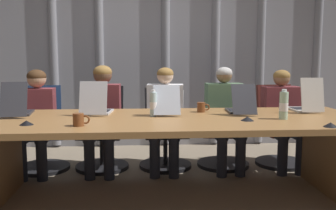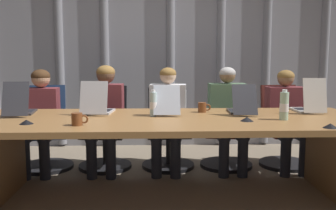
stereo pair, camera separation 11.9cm
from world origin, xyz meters
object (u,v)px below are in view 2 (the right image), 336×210
(office_chair_left_mid, at_px, (106,137))
(water_bottle_primary, at_px, (284,106))
(laptop_center, at_px, (166,108))
(office_chair_center, at_px, (168,137))
(office_chair_left_end, at_px, (46,137))
(conference_mic_left_side, at_px, (247,119))
(coffee_mug_far, at_px, (203,107))
(office_chair_right_end, at_px, (284,136))
(person_right_end, at_px, (287,113))
(coffee_mug_near, at_px, (78,119))
(water_bottle_secondary, at_px, (153,104))
(laptop_left_end, at_px, (20,108))
(conference_mic_middle, at_px, (26,122))
(laptop_right_end, at_px, (308,106))
(laptop_right_mid, at_px, (241,108))
(person_center, at_px, (168,113))
(person_right_mid, at_px, (228,112))
(office_chair_right_mid, at_px, (226,136))
(person_left_end, at_px, (40,114))
(conference_mic_right_side, at_px, (330,126))
(laptop_left_mid, at_px, (98,107))

(office_chair_left_mid, relative_size, water_bottle_primary, 3.61)
(laptop_center, bearing_deg, office_chair_center, -2.18)
(office_chair_left_end, xyz_separation_m, conference_mic_left_side, (2.01, -1.24, 0.41))
(office_chair_left_end, height_order, conference_mic_left_side, office_chair_left_end)
(coffee_mug_far, bearing_deg, office_chair_right_end, 34.26)
(person_right_end, bearing_deg, office_chair_left_mid, -94.13)
(office_chair_center, distance_m, coffee_mug_near, 1.64)
(water_bottle_secondary, xyz_separation_m, conference_mic_left_side, (0.78, -0.29, -0.09))
(laptop_left_end, height_order, conference_mic_middle, laptop_left_end)
(office_chair_left_mid, xyz_separation_m, water_bottle_primary, (1.66, -1.18, 0.51))
(laptop_right_end, bearing_deg, water_bottle_secondary, 97.61)
(laptop_right_end, height_order, coffee_mug_far, laptop_right_end)
(laptop_right_mid, height_order, conference_mic_left_side, laptop_right_mid)
(person_center, height_order, person_right_mid, person_right_mid)
(laptop_right_end, relative_size, office_chair_right_mid, 0.44)
(person_left_end, bearing_deg, water_bottle_primary, 63.99)
(coffee_mug_near, bearing_deg, office_chair_center, 61.54)
(office_chair_right_end, bearing_deg, water_bottle_secondary, -66.00)
(office_chair_right_end, bearing_deg, person_right_end, -19.07)
(conference_mic_left_side, bearing_deg, person_right_end, 56.25)
(laptop_left_end, distance_m, conference_mic_right_side, 2.67)
(water_bottle_secondary, distance_m, conference_mic_left_side, 0.83)
(water_bottle_secondary, xyz_separation_m, coffee_mug_near, (-0.59, -0.44, -0.06))
(person_left_end, height_order, coffee_mug_near, person_left_end)
(office_chair_left_mid, bearing_deg, conference_mic_middle, -13.51)
(person_right_mid, bearing_deg, office_chair_left_end, -95.32)
(conference_mic_middle, bearing_deg, conference_mic_right_side, -6.21)
(office_chair_right_end, bearing_deg, laptop_left_mid, -77.34)
(person_right_mid, bearing_deg, water_bottle_primary, 13.72)
(person_right_end, relative_size, water_bottle_primary, 4.36)
(laptop_right_end, distance_m, office_chair_left_mid, 2.22)
(laptop_right_end, bearing_deg, person_center, 66.12)
(office_chair_left_end, relative_size, person_right_end, 0.84)
(laptop_left_end, bearing_deg, water_bottle_primary, -106.62)
(laptop_left_mid, height_order, person_right_end, person_right_end)
(water_bottle_primary, xyz_separation_m, conference_mic_right_side, (0.22, -0.38, -0.10))
(office_chair_left_end, bearing_deg, water_bottle_secondary, 42.88)
(office_chair_left_end, xyz_separation_m, conference_mic_right_side, (2.56, -1.56, 0.41))
(office_chair_center, xyz_separation_m, person_right_end, (1.33, -0.16, 0.30))
(coffee_mug_near, distance_m, conference_mic_middle, 0.43)
(laptop_right_end, bearing_deg, office_chair_left_mid, 69.91)
(person_center, bearing_deg, coffee_mug_far, 34.58)
(person_center, bearing_deg, water_bottle_primary, 47.91)
(laptop_left_mid, height_order, conference_mic_middle, laptop_left_mid)
(water_bottle_primary, bearing_deg, person_right_mid, 104.74)
(laptop_right_mid, bearing_deg, water_bottle_primary, -141.02)
(water_bottle_secondary, height_order, conference_mic_left_side, water_bottle_secondary)
(person_center, distance_m, water_bottle_primary, 1.41)
(office_chair_left_end, distance_m, coffee_mug_far, 1.90)
(office_chair_right_mid, bearing_deg, laptop_left_mid, -52.82)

